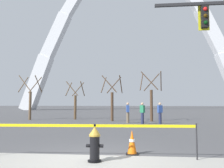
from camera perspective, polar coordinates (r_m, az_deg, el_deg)
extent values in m
plane|color=#474749|center=(7.23, -4.80, -16.91)|extent=(240.00, 240.00, 0.00)
cylinder|color=black|center=(6.68, -4.14, -17.73)|extent=(0.36, 0.36, 0.05)
cylinder|color=black|center=(6.61, -4.13, -14.90)|extent=(0.26, 0.26, 0.62)
cylinder|color=#A8842D|center=(6.56, -4.11, -12.07)|extent=(0.30, 0.30, 0.04)
cone|color=#A8842D|center=(6.54, -4.10, -10.94)|extent=(0.30, 0.30, 0.22)
cylinder|color=black|center=(6.53, -4.10, -9.72)|extent=(0.06, 0.06, 0.06)
cylinder|color=black|center=(6.63, -5.70, -14.31)|extent=(0.10, 0.09, 0.09)
cylinder|color=black|center=(6.57, -2.53, -14.42)|extent=(0.10, 0.09, 0.09)
cylinder|color=black|center=(6.81, -3.82, -14.86)|extent=(0.13, 0.14, 0.13)
cylinder|color=black|center=(6.89, -3.70, -14.74)|extent=(0.15, 0.03, 0.15)
cylinder|color=#232326|center=(7.16, 19.39, -12.74)|extent=(0.04, 0.04, 0.99)
cube|color=yellow|center=(6.95, -5.81, -9.78)|extent=(6.03, 0.27, 0.08)
cube|color=black|center=(7.63, 4.78, -16.13)|extent=(0.36, 0.36, 0.03)
cone|color=orange|center=(7.57, 4.76, -13.42)|extent=(0.28, 0.28, 0.70)
cylinder|color=white|center=(7.56, 4.76, -13.16)|extent=(0.17, 0.17, 0.08)
cube|color=#232326|center=(11.14, 23.05, 17.15)|extent=(4.80, 0.12, 0.12)
cube|color=black|center=(10.85, 21.06, 14.60)|extent=(0.26, 0.24, 0.90)
cube|color=gold|center=(10.97, 20.86, 14.37)|extent=(0.44, 0.03, 1.04)
sphere|color=red|center=(10.82, 21.20, 16.23)|extent=(0.16, 0.16, 0.16)
sphere|color=#392706|center=(10.73, 21.24, 14.83)|extent=(0.16, 0.16, 0.16)
sphere|color=black|center=(10.64, 21.28, 13.40)|extent=(0.16, 0.16, 0.16)
cube|color=silver|center=(56.89, -17.37, 0.14)|extent=(6.92, 2.80, 12.96)
cube|color=silver|center=(57.20, -13.13, 10.96)|extent=(6.58, 2.50, 10.65)
cube|color=silver|center=(58.79, -8.83, 19.09)|extent=(6.20, 2.21, 8.37)
cube|color=silver|center=(56.41, 22.42, 11.40)|extent=(6.58, 2.50, 10.65)
cylinder|color=brown|center=(23.60, -18.80, -4.90)|extent=(0.24, 0.24, 2.59)
cylinder|color=brown|center=(24.15, -20.23, -0.09)|extent=(0.35, 1.40, 1.55)
cylinder|color=brown|center=(23.27, -16.97, -0.01)|extent=(0.22, 1.41, 1.55)
cylinder|color=brown|center=(24.36, -17.72, -0.19)|extent=(1.41, 0.22, 1.55)
cylinder|color=brown|center=(23.03, -19.89, 0.10)|extent=(1.39, 0.38, 1.55)
cylinder|color=brown|center=(23.28, -8.69, -5.47)|extent=(0.24, 0.24, 2.28)
cylinder|color=brown|center=(23.63, -10.19, -1.17)|extent=(0.32, 1.24, 1.37)
cylinder|color=brown|center=(23.08, -6.99, -1.13)|extent=(0.20, 1.25, 1.37)
cylinder|color=brown|center=(23.98, -8.05, -1.24)|extent=(1.25, 0.20, 1.37)
cylinder|color=brown|center=(22.69, -9.46, -1.04)|extent=(1.23, 0.35, 1.37)
cylinder|color=#473323|center=(20.93, 0.03, -5.36)|extent=(0.24, 0.24, 2.48)
cylinder|color=#473323|center=(21.23, -1.97, -0.17)|extent=(0.34, 1.34, 1.49)
cylinder|color=#473323|center=(20.84, 2.11, -0.09)|extent=(0.21, 1.35, 1.49)
cylinder|color=#473323|center=(21.74, 0.44, -0.27)|extent=(1.35, 0.21, 1.49)
cylinder|color=#473323|center=(20.26, -0.67, 0.04)|extent=(1.34, 0.37, 1.49)
cylinder|color=#473323|center=(20.93, 9.31, -5.04)|extent=(0.24, 0.24, 2.68)
cylinder|color=#473323|center=(21.14, 7.00, 0.55)|extent=(0.36, 1.44, 1.60)
cylinder|color=#473323|center=(20.99, 11.51, 0.64)|extent=(0.22, 1.45, 1.60)
cylinder|color=#473323|center=(21.84, 9.33, 0.41)|extent=(1.45, 0.22, 1.60)
cylinder|color=#473323|center=(20.19, 8.85, 0.80)|extent=(1.43, 0.39, 1.60)
cylinder|color=brown|center=(18.87, 3.76, -7.94)|extent=(0.22, 0.22, 0.84)
cube|color=#2D4C99|center=(18.84, 3.75, -5.85)|extent=(0.26, 0.37, 0.54)
sphere|color=tan|center=(18.84, 3.75, -4.69)|extent=(0.20, 0.20, 0.20)
cylinder|color=#232847|center=(18.13, 7.21, -8.06)|extent=(0.22, 0.22, 0.84)
cube|color=#23754C|center=(18.10, 7.19, -5.88)|extent=(0.39, 0.37, 0.54)
sphere|color=tan|center=(18.09, 7.17, -4.68)|extent=(0.20, 0.20, 0.20)
cylinder|color=#232847|center=(18.42, 11.30, -7.95)|extent=(0.22, 0.22, 0.84)
cube|color=#2D4C99|center=(18.39, 11.27, -5.81)|extent=(0.39, 0.33, 0.54)
sphere|color=tan|center=(18.38, 11.25, -4.62)|extent=(0.20, 0.20, 0.20)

